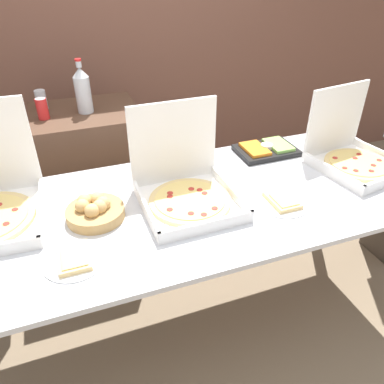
% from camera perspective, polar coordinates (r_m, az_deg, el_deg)
% --- Properties ---
extents(ground_plane, '(16.00, 16.00, 0.00)m').
position_cam_1_polar(ground_plane, '(2.41, 0.00, -19.43)').
color(ground_plane, '#847056').
extents(brick_wall_behind, '(10.00, 0.06, 2.80)m').
position_cam_1_polar(brick_wall_behind, '(3.16, -11.67, 23.08)').
color(brick_wall_behind, brown).
rests_on(brick_wall_behind, ground_plane).
extents(buffet_table, '(2.47, 0.96, 0.90)m').
position_cam_1_polar(buffet_table, '(1.83, 0.00, -3.73)').
color(buffet_table, silver).
rests_on(buffet_table, ground_plane).
extents(pizza_box_near_right, '(0.44, 0.45, 0.43)m').
position_cam_1_polar(pizza_box_near_right, '(1.75, -0.95, 0.89)').
color(pizza_box_near_right, white).
rests_on(pizza_box_near_right, buffet_table).
extents(pizza_box_far_left, '(0.47, 0.48, 0.41)m').
position_cam_1_polar(pizza_box_far_left, '(2.23, 23.29, 5.44)').
color(pizza_box_far_left, white).
rests_on(pizza_box_far_left, buffet_table).
extents(paper_plate_front_right, '(0.25, 0.25, 0.03)m').
position_cam_1_polar(paper_plate_front_right, '(1.81, 13.59, -1.37)').
color(paper_plate_front_right, white).
rests_on(paper_plate_front_right, buffet_table).
extents(paper_plate_front_center, '(0.24, 0.24, 0.03)m').
position_cam_1_polar(paper_plate_front_center, '(1.52, -17.50, -9.67)').
color(paper_plate_front_center, white).
rests_on(paper_plate_front_center, buffet_table).
extents(veggie_tray, '(0.34, 0.23, 0.05)m').
position_cam_1_polar(veggie_tray, '(2.25, 11.25, 6.39)').
color(veggie_tray, black).
rests_on(veggie_tray, buffet_table).
extents(bread_basket, '(0.26, 0.26, 0.10)m').
position_cam_1_polar(bread_basket, '(1.71, -14.59, -2.71)').
color(bread_basket, tan).
rests_on(bread_basket, buffet_table).
extents(sideboard_podium, '(0.67, 0.57, 1.06)m').
position_cam_1_polar(sideboard_podium, '(2.72, -14.46, 1.37)').
color(sideboard_podium, '#4C3323').
rests_on(sideboard_podium, ground_plane).
extents(soda_bottle, '(0.09, 0.09, 0.32)m').
position_cam_1_polar(soda_bottle, '(2.43, -16.32, 14.72)').
color(soda_bottle, '#B7BCC1').
rests_on(soda_bottle, sideboard_podium).
extents(soda_can_silver, '(0.07, 0.07, 0.12)m').
position_cam_1_polar(soda_can_silver, '(2.58, -21.99, 12.88)').
color(soda_can_silver, silver).
rests_on(soda_can_silver, sideboard_podium).
extents(soda_can_colored, '(0.07, 0.07, 0.12)m').
position_cam_1_polar(soda_can_colored, '(2.43, -21.85, 11.71)').
color(soda_can_colored, red).
rests_on(soda_can_colored, sideboard_podium).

